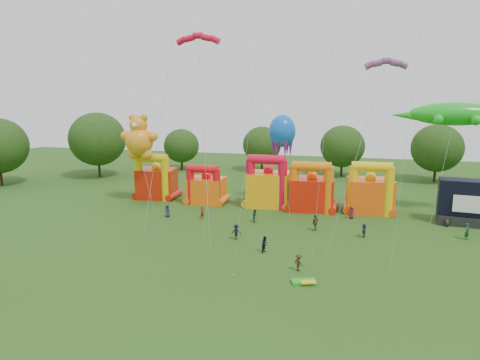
% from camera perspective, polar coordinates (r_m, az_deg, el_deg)
% --- Properties ---
extents(ground, '(160.00, 160.00, 0.00)m').
position_cam_1_polar(ground, '(33.22, -2.79, -15.91)').
color(ground, '#2B4E16').
rests_on(ground, ground).
extents(tree_ring, '(120.30, 122.37, 12.07)m').
position_cam_1_polar(tree_ring, '(31.75, -4.56, -5.06)').
color(tree_ring, '#352314').
rests_on(tree_ring, ground).
extents(bouncy_castle_0, '(5.88, 4.95, 6.87)m').
position_cam_1_polar(bouncy_castle_0, '(64.78, -11.13, -0.13)').
color(bouncy_castle_0, red).
rests_on(bouncy_castle_0, ground).
extents(bouncy_castle_1, '(5.01, 4.05, 5.68)m').
position_cam_1_polar(bouncy_castle_1, '(60.93, -4.56, -1.08)').
color(bouncy_castle_1, orange).
rests_on(bouncy_castle_1, ground).
extents(bouncy_castle_2, '(5.83, 4.76, 7.38)m').
position_cam_1_polar(bouncy_castle_2, '(58.91, 3.74, -0.88)').
color(bouncy_castle_2, '#FFA60D').
rests_on(bouncy_castle_2, ground).
extents(bouncy_castle_3, '(5.92, 4.86, 6.78)m').
position_cam_1_polar(bouncy_castle_3, '(57.70, 9.52, -1.51)').
color(bouncy_castle_3, red).
rests_on(bouncy_castle_3, ground).
extents(bouncy_castle_4, '(6.19, 5.25, 6.92)m').
position_cam_1_polar(bouncy_castle_4, '(58.34, 16.93, -1.65)').
color(bouncy_castle_4, '#FE530D').
rests_on(bouncy_castle_4, ground).
extents(stage_trailer, '(8.81, 4.18, 5.39)m').
position_cam_1_polar(stage_trailer, '(57.63, 29.07, -2.77)').
color(stage_trailer, black).
rests_on(stage_trailer, ground).
extents(teddy_bear_kite, '(7.01, 6.53, 12.69)m').
position_cam_1_polar(teddy_bear_kite, '(60.65, -12.69, 1.98)').
color(teddy_bear_kite, orange).
rests_on(teddy_bear_kite, ground).
extents(gecko_kite, '(13.98, 7.77, 14.41)m').
position_cam_1_polar(gecko_kite, '(58.65, 25.91, 3.90)').
color(gecko_kite, green).
rests_on(gecko_kite, ground).
extents(octopus_kite, '(4.39, 9.81, 12.54)m').
position_cam_1_polar(octopus_kite, '(58.89, 5.94, 1.99)').
color(octopus_kite, blue).
rests_on(octopus_kite, ground).
extents(parafoil_kites, '(27.35, 10.93, 31.10)m').
position_cam_1_polar(parafoil_kites, '(45.57, 1.28, 6.75)').
color(parafoil_kites, red).
rests_on(parafoil_kites, ground).
extents(diamond_kites, '(21.66, 16.18, 38.10)m').
position_cam_1_polar(diamond_kites, '(41.82, 7.21, 13.51)').
color(diamond_kites, red).
rests_on(diamond_kites, ground).
extents(folded_kite_bundle, '(2.22, 1.60, 0.31)m').
position_cam_1_polar(folded_kite_bundle, '(36.39, 8.57, -13.26)').
color(folded_kite_bundle, green).
rests_on(folded_kite_bundle, ground).
extents(spectator_0, '(0.83, 0.57, 1.61)m').
position_cam_1_polar(spectator_0, '(54.78, -9.66, -4.09)').
color(spectator_0, '#29253D').
rests_on(spectator_0, ground).
extents(spectator_1, '(0.64, 0.68, 1.57)m').
position_cam_1_polar(spectator_1, '(53.45, -5.05, -4.38)').
color(spectator_1, maroon).
rests_on(spectator_1, ground).
extents(spectator_2, '(0.79, 0.90, 1.56)m').
position_cam_1_polar(spectator_2, '(52.00, 2.01, -4.79)').
color(spectator_2, '#173A1D').
rests_on(spectator_2, ground).
extents(spectator_3, '(1.14, 0.75, 1.66)m').
position_cam_1_polar(spectator_3, '(45.87, -0.51, -6.94)').
color(spectator_3, black).
rests_on(spectator_3, ground).
extents(spectator_4, '(0.95, 1.19, 1.88)m').
position_cam_1_polar(spectator_4, '(49.49, 10.01, -5.61)').
color(spectator_4, '#46351C').
rests_on(spectator_4, ground).
extents(spectator_5, '(0.56, 1.45, 1.53)m').
position_cam_1_polar(spectator_5, '(48.46, 16.20, -6.48)').
color(spectator_5, '#2D2A46').
rests_on(spectator_5, ground).
extents(spectator_6, '(0.88, 0.70, 1.57)m').
position_cam_1_polar(spectator_6, '(55.13, 14.65, -4.23)').
color(spectator_6, maroon).
rests_on(spectator_6, ground).
extents(spectator_7, '(0.76, 0.79, 1.82)m').
position_cam_1_polar(spectator_7, '(51.77, 28.04, -6.08)').
color(spectator_7, '#183C2C').
rests_on(spectator_7, ground).
extents(spectator_8, '(0.81, 0.93, 1.63)m').
position_cam_1_polar(spectator_8, '(42.37, 3.35, -8.55)').
color(spectator_8, black).
rests_on(spectator_8, ground).
extents(spectator_9, '(1.13, 1.06, 1.53)m').
position_cam_1_polar(spectator_9, '(38.41, 7.83, -10.86)').
color(spectator_9, '#392716').
rests_on(spectator_9, ground).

